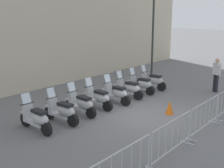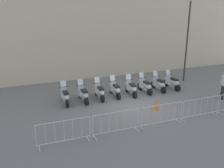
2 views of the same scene
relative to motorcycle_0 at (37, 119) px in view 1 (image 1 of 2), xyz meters
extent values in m
plane|color=slate|center=(3.97, -1.29, -0.45)|extent=(120.00, 120.00, 0.00)
cylinder|color=black|center=(-0.11, 0.69, -0.21)|extent=(0.21, 0.50, 0.48)
cylinder|color=black|center=(0.08, -0.53, -0.21)|extent=(0.21, 0.50, 0.48)
cube|color=#B7BABC|center=(-0.01, 0.08, -0.17)|extent=(0.41, 0.90, 0.10)
ellipsoid|color=#B7BABC|center=(0.03, -0.20, 0.07)|extent=(0.48, 0.89, 0.40)
cube|color=black|center=(0.03, -0.17, 0.29)|extent=(0.37, 0.64, 0.10)
cube|color=#B7BABC|center=(-0.08, 0.51, 0.10)|extent=(0.36, 0.19, 0.60)
cylinder|color=black|center=(-0.08, 0.51, 0.43)|extent=(0.56, 0.12, 0.04)
cube|color=silver|center=(-0.09, 0.56, 0.61)|extent=(0.34, 0.19, 0.35)
cube|color=#B7BABC|center=(-0.11, 0.69, 0.06)|extent=(0.25, 0.35, 0.06)
cylinder|color=black|center=(0.89, 0.80, -0.21)|extent=(0.24, 0.50, 0.48)
cylinder|color=black|center=(1.17, -0.41, -0.21)|extent=(0.24, 0.50, 0.48)
cube|color=#B7BABC|center=(1.03, 0.19, -0.17)|extent=(0.47, 0.91, 0.10)
ellipsoid|color=#B7BABC|center=(1.09, -0.08, 0.07)|extent=(0.54, 0.90, 0.40)
cube|color=black|center=(1.08, -0.05, 0.29)|extent=(0.41, 0.65, 0.10)
cube|color=#B7BABC|center=(0.93, 0.61, 0.10)|extent=(0.36, 0.21, 0.60)
cylinder|color=black|center=(0.93, 0.61, 0.43)|extent=(0.55, 0.16, 0.04)
cube|color=silver|center=(0.92, 0.66, 0.61)|extent=(0.34, 0.21, 0.35)
cube|color=#B7BABC|center=(0.89, 0.80, 0.06)|extent=(0.27, 0.36, 0.06)
cylinder|color=black|center=(1.95, 1.08, -0.21)|extent=(0.21, 0.50, 0.48)
cylinder|color=black|center=(2.13, -0.15, -0.21)|extent=(0.21, 0.50, 0.48)
cube|color=#B7BABC|center=(2.04, 0.46, -0.17)|extent=(0.41, 0.90, 0.10)
ellipsoid|color=#B7BABC|center=(2.08, 0.19, 0.07)|extent=(0.48, 0.88, 0.40)
cube|color=black|center=(2.08, 0.22, 0.29)|extent=(0.37, 0.64, 0.10)
cube|color=#B7BABC|center=(1.97, 0.89, 0.10)|extent=(0.36, 0.19, 0.60)
cylinder|color=black|center=(1.97, 0.89, 0.43)|extent=(0.56, 0.12, 0.04)
cube|color=silver|center=(1.97, 0.94, 0.61)|extent=(0.34, 0.19, 0.35)
cube|color=#B7BABC|center=(1.95, 1.08, 0.06)|extent=(0.25, 0.35, 0.06)
cylinder|color=black|center=(2.96, 1.33, -0.21)|extent=(0.21, 0.50, 0.48)
cylinder|color=black|center=(3.14, 0.11, -0.21)|extent=(0.21, 0.50, 0.48)
cube|color=#B7BABC|center=(3.05, 0.72, -0.17)|extent=(0.40, 0.90, 0.10)
ellipsoid|color=#B7BABC|center=(3.09, 0.45, 0.07)|extent=(0.48, 0.88, 0.40)
cube|color=black|center=(3.09, 0.48, 0.29)|extent=(0.36, 0.63, 0.10)
cube|color=#B7BABC|center=(2.99, 1.15, 0.10)|extent=(0.36, 0.19, 0.60)
cylinder|color=black|center=(2.99, 1.15, 0.43)|extent=(0.56, 0.12, 0.04)
cube|color=silver|center=(2.98, 1.20, 0.61)|extent=(0.34, 0.18, 0.35)
cube|color=#B7BABC|center=(2.96, 1.33, 0.06)|extent=(0.24, 0.35, 0.06)
cylinder|color=black|center=(4.03, 1.39, -0.21)|extent=(0.20, 0.49, 0.48)
cylinder|color=black|center=(4.18, 0.16, -0.21)|extent=(0.20, 0.49, 0.48)
cube|color=#B7BABC|center=(4.10, 0.78, -0.17)|extent=(0.38, 0.90, 0.10)
ellipsoid|color=#B7BABC|center=(4.14, 0.50, 0.07)|extent=(0.46, 0.88, 0.40)
cube|color=black|center=(4.13, 0.53, 0.29)|extent=(0.35, 0.63, 0.10)
cube|color=#B7BABC|center=(4.05, 1.21, 0.10)|extent=(0.35, 0.18, 0.60)
cylinder|color=black|center=(4.05, 1.21, 0.43)|extent=(0.56, 0.10, 0.04)
cube|color=silver|center=(4.05, 1.26, 0.61)|extent=(0.33, 0.18, 0.35)
cube|color=#B7BABC|center=(4.03, 1.39, 0.06)|extent=(0.24, 0.34, 0.06)
cylinder|color=black|center=(4.98, 1.67, -0.21)|extent=(0.24, 0.50, 0.48)
cylinder|color=black|center=(5.24, 0.46, -0.21)|extent=(0.24, 0.50, 0.48)
cube|color=#B7BABC|center=(5.11, 1.07, -0.17)|extent=(0.46, 0.91, 0.10)
ellipsoid|color=#B7BABC|center=(5.17, 0.79, 0.07)|extent=(0.53, 0.90, 0.40)
cube|color=black|center=(5.16, 0.82, 0.29)|extent=(0.40, 0.65, 0.10)
cube|color=#B7BABC|center=(5.02, 1.49, 0.10)|extent=(0.36, 0.21, 0.60)
cylinder|color=black|center=(5.02, 1.49, 0.43)|extent=(0.56, 0.15, 0.04)
cube|color=silver|center=(5.01, 1.54, 0.61)|extent=(0.34, 0.20, 0.35)
cube|color=#B7BABC|center=(4.98, 1.67, 0.06)|extent=(0.26, 0.35, 0.06)
cylinder|color=black|center=(6.02, 1.88, -0.21)|extent=(0.23, 0.50, 0.48)
cylinder|color=black|center=(6.25, 0.66, -0.21)|extent=(0.23, 0.50, 0.48)
cube|color=#B7BABC|center=(6.14, 1.27, -0.17)|extent=(0.43, 0.90, 0.10)
ellipsoid|color=#B7BABC|center=(6.19, 1.00, 0.07)|extent=(0.51, 0.89, 0.40)
cube|color=black|center=(6.18, 1.03, 0.29)|extent=(0.38, 0.64, 0.10)
cube|color=#B7BABC|center=(6.06, 1.70, 0.10)|extent=(0.36, 0.20, 0.60)
cylinder|color=black|center=(6.06, 1.70, 0.43)|extent=(0.56, 0.14, 0.04)
cube|color=silver|center=(6.05, 1.75, 0.61)|extent=(0.34, 0.20, 0.35)
cube|color=#B7BABC|center=(6.02, 1.88, 0.06)|extent=(0.25, 0.35, 0.06)
cylinder|color=black|center=(7.01, 2.06, -0.21)|extent=(0.25, 0.50, 0.48)
cylinder|color=black|center=(7.31, 0.86, -0.21)|extent=(0.25, 0.50, 0.48)
cube|color=#B7BABC|center=(7.16, 1.46, -0.17)|extent=(0.48, 0.91, 0.10)
ellipsoid|color=#B7BABC|center=(7.23, 1.19, 0.07)|extent=(0.55, 0.90, 0.40)
cube|color=black|center=(7.22, 1.22, 0.29)|extent=(0.42, 0.65, 0.10)
cube|color=#B7BABC|center=(7.06, 1.88, 0.10)|extent=(0.36, 0.22, 0.60)
cylinder|color=black|center=(7.06, 1.88, 0.43)|extent=(0.55, 0.17, 0.04)
cube|color=silver|center=(7.05, 1.93, 0.61)|extent=(0.34, 0.21, 0.35)
cube|color=#B7BABC|center=(7.01, 2.06, 0.06)|extent=(0.27, 0.36, 0.06)
cylinder|color=#B2B5B7|center=(0.99, -4.25, 0.07)|extent=(0.04, 0.04, 1.05)
cylinder|color=#B2B5B7|center=(-0.07, -4.45, 0.60)|extent=(2.13, 0.44, 0.04)
cylinder|color=#B2B5B7|center=(-0.07, -4.45, 0.16)|extent=(0.02, 0.02, 0.87)
cylinder|color=#B2B5B7|center=(0.29, -4.38, 0.16)|extent=(0.02, 0.02, 0.87)
cylinder|color=#B2B5B7|center=(0.64, -4.31, 0.16)|extent=(0.02, 0.02, 0.87)
cube|color=#B2B5B7|center=(3.15, -3.83, -0.43)|extent=(0.12, 0.44, 0.04)
cylinder|color=#B2B5B7|center=(1.11, -4.22, 0.07)|extent=(0.04, 0.04, 1.05)
cylinder|color=#B2B5B7|center=(3.23, -3.82, 0.07)|extent=(0.04, 0.04, 1.05)
cylinder|color=#B2B5B7|center=(2.17, -4.02, 0.60)|extent=(2.13, 0.44, 0.04)
cylinder|color=#B2B5B7|center=(2.17, -4.02, -0.27)|extent=(2.13, 0.44, 0.04)
cylinder|color=#B2B5B7|center=(1.46, -4.16, 0.16)|extent=(0.02, 0.02, 0.87)
cylinder|color=#B2B5B7|center=(1.82, -4.09, 0.16)|extent=(0.02, 0.02, 0.87)
cylinder|color=#B2B5B7|center=(2.17, -4.02, 0.16)|extent=(0.02, 0.02, 0.87)
cylinder|color=#B2B5B7|center=(2.52, -3.95, 0.16)|extent=(0.02, 0.02, 0.87)
cylinder|color=#B2B5B7|center=(2.88, -3.89, 0.16)|extent=(0.02, 0.02, 0.87)
cube|color=#B2B5B7|center=(3.43, -3.78, -0.43)|extent=(0.12, 0.44, 0.04)
cube|color=#B2B5B7|center=(5.38, -3.41, -0.43)|extent=(0.12, 0.44, 0.04)
cylinder|color=#B2B5B7|center=(3.35, -3.80, 0.07)|extent=(0.04, 0.04, 1.05)
cylinder|color=#B2B5B7|center=(5.47, -3.39, 0.07)|extent=(0.04, 0.04, 1.05)
cylinder|color=#B2B5B7|center=(4.41, -3.59, 0.60)|extent=(2.13, 0.44, 0.04)
cylinder|color=#B2B5B7|center=(4.41, -3.59, -0.27)|extent=(2.13, 0.44, 0.04)
cylinder|color=#B2B5B7|center=(3.70, -3.73, 0.16)|extent=(0.02, 0.02, 0.87)
cylinder|color=#B2B5B7|center=(4.06, -3.66, 0.16)|extent=(0.02, 0.02, 0.87)
cylinder|color=#B2B5B7|center=(4.41, -3.59, 0.16)|extent=(0.02, 0.02, 0.87)
cylinder|color=#B2B5B7|center=(4.76, -3.53, 0.16)|extent=(0.02, 0.02, 0.87)
cylinder|color=#B2B5B7|center=(5.12, -3.46, 0.16)|extent=(0.02, 0.02, 0.87)
cube|color=#B2B5B7|center=(5.67, -3.35, -0.43)|extent=(0.12, 0.44, 0.04)
cylinder|color=#B2B5B7|center=(5.59, -3.37, 0.07)|extent=(0.04, 0.04, 1.05)
cylinder|color=#B2B5B7|center=(5.94, -3.30, 0.16)|extent=(0.02, 0.02, 0.87)
cylinder|color=#2D332D|center=(8.81, 2.97, 2.41)|extent=(0.12, 0.12, 5.74)
cylinder|color=#23232D|center=(9.35, -0.92, 0.00)|extent=(0.14, 0.14, 0.90)
cylinder|color=#23232D|center=(9.29, -1.09, 0.00)|extent=(0.14, 0.14, 0.90)
cube|color=silver|center=(9.32, -1.00, 0.75)|extent=(0.32, 0.41, 0.60)
sphere|color=tan|center=(9.32, -1.00, 1.17)|extent=(0.22, 0.22, 0.22)
cylinder|color=silver|center=(9.39, -0.79, 0.70)|extent=(0.09, 0.09, 0.55)
cylinder|color=silver|center=(9.25, -1.22, 0.70)|extent=(0.09, 0.09, 0.55)
cone|color=orange|center=(4.84, -1.73, -0.18)|extent=(0.32, 0.32, 0.55)
camera|label=1|loc=(-3.80, -8.68, 3.42)|focal=46.01mm
camera|label=2|loc=(0.21, -13.29, 4.82)|focal=38.78mm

